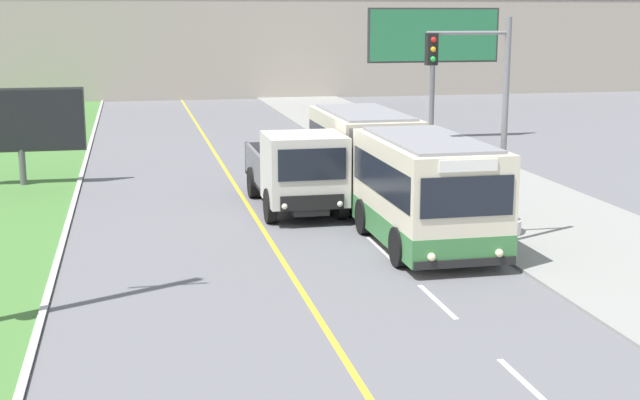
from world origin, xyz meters
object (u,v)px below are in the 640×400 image
Objects in this scene: dump_truck at (299,173)px; planter_round_far at (375,148)px; billboard_small at (19,122)px; planter_round_third at (406,164)px; traffic_light_mast at (483,104)px; billboard_large at (434,39)px; city_bus at (391,171)px; planter_round_near at (500,215)px; planter_round_second at (449,185)px.

dump_truck is 5.69× the size of planter_round_far.
billboard_small reaches higher than planter_round_third.
billboard_large is at bearing 74.44° from traffic_light_mast.
city_bus is 18.16m from billboard_large.
planter_round_third is (-4.50, -10.14, -4.34)m from billboard_large.
city_bus reaches higher than planter_round_far.
billboard_small is at bearing -169.74° from planter_round_far.
billboard_large is 11.91m from planter_round_third.
planter_round_near is at bearing -89.81° from planter_round_third.
billboard_small is at bearing 172.45° from planter_round_third.
planter_round_second is (1.19, 5.53, -3.23)m from traffic_light_mast.
billboard_small is at bearing 156.12° from planter_round_second.
dump_truck is 6.42m from planter_round_near.
planter_round_far is (1.11, 14.28, -3.26)m from traffic_light_mast.
planter_round_far is at bearing -127.81° from billboard_large.
billboard_large is at bearing 67.13° from city_bus.
billboard_small is at bearing 142.83° from planter_round_near.
billboard_large reaches higher than planter_round_near.
dump_truck reaches higher than planter_round_far.
dump_truck is at bearing 141.58° from planter_round_near.
traffic_light_mast reaches higher than billboard_small.
city_bus is 10.66× the size of planter_round_far.
planter_round_third is at bearing 68.84° from city_bus.
planter_round_third is at bearing 91.41° from planter_round_second.
city_bus is at bearing -30.80° from dump_truck.
dump_truck is at bearing -118.57° from planter_round_far.
planter_round_far is (13.97, 2.53, -1.75)m from billboard_small.
city_bus is 3.60m from planter_round_near.
traffic_light_mast is at bearing -42.41° from billboard_small.
planter_round_second is 1.06× the size of planter_round_third.
billboard_small reaches higher than planter_round_far.
planter_round_far is at bearing 90.03° from planter_round_near.
planter_round_far is (4.99, 9.16, -0.71)m from dump_truck.
traffic_light_mast is 17.48m from billboard_small.
city_bus is 14.12m from billboard_small.
planter_round_near is (13.98, -10.60, -1.74)m from billboard_small.
billboard_small is at bearing 144.72° from city_bus.
planter_round_far is (-0.01, 13.12, -0.01)m from planter_round_near.
billboard_small is (-8.98, 6.63, 1.04)m from dump_truck.
planter_round_second reaches higher than planter_round_third.
traffic_light_mast is at bearing -52.81° from dump_truck.
dump_truck is 5.14m from planter_round_second.
dump_truck is 1.01× the size of billboard_large.
traffic_light_mast is 20.83m from billboard_large.
planter_round_second is at bearing 77.82° from traffic_light_mast.
billboard_large reaches higher than planter_round_second.
planter_round_second reaches higher than planter_round_far.
dump_truck reaches higher than planter_round_second.
city_bus is at bearing -111.16° from planter_round_third.
planter_round_third is at bearing -90.30° from planter_round_far.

